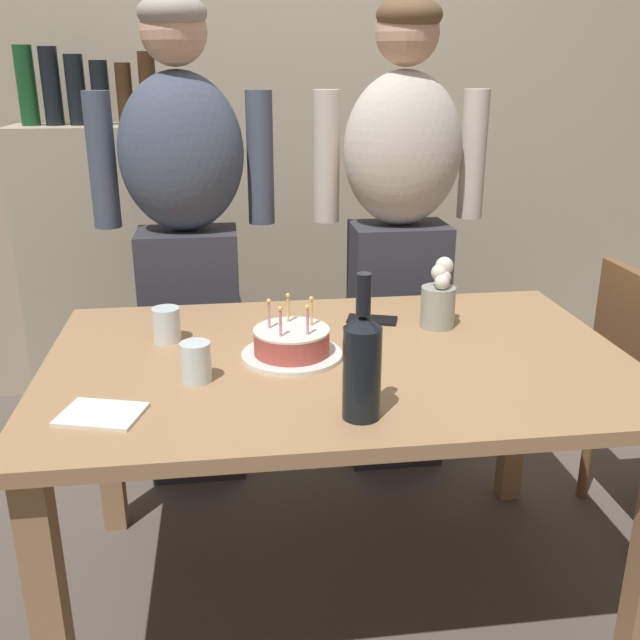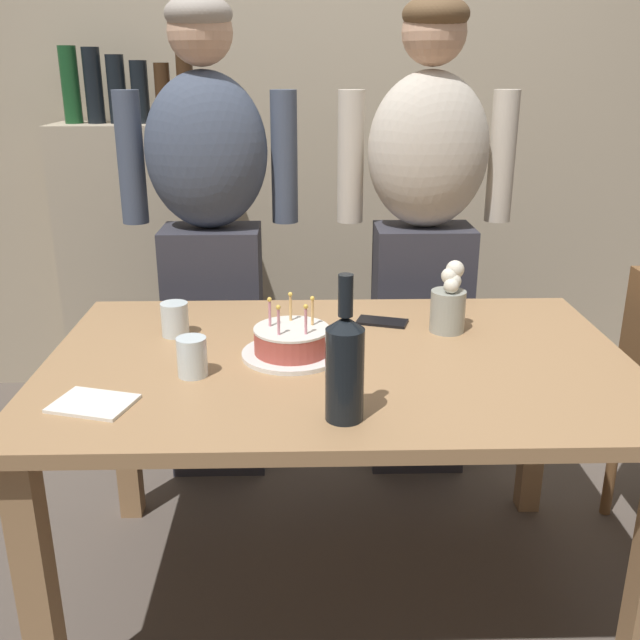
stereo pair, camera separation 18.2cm
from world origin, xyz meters
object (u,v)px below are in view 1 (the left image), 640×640
water_glass_near (167,325)px  cell_phone (372,320)px  water_glass_far (196,362)px  flower_vase (439,298)px  person_man_bearded (187,244)px  napkin_stack (101,414)px  wine_bottle (362,363)px  birthday_cake (292,344)px  person_woman_cardigan (400,237)px

water_glass_near → cell_phone: 0.59m
water_glass_far → flower_vase: flower_vase is taller
person_man_bearded → napkin_stack: bearing=81.7°
person_man_bearded → flower_vase: bearing=142.3°
water_glass_near → water_glass_far: water_glass_far is taller
wine_bottle → flower_vase: 0.62m
birthday_cake → water_glass_far: size_ratio=2.68×
person_woman_cardigan → flower_vase: bearing=88.0°
water_glass_near → water_glass_far: 0.29m
wine_bottle → person_woman_cardigan: (0.34, 1.09, 0.01)m
birthday_cake → napkin_stack: bearing=-147.8°
water_glass_far → cell_phone: (0.50, 0.36, -0.04)m
cell_phone → water_glass_far: bearing=-126.3°
birthday_cake → cell_phone: birthday_cake is taller
flower_vase → person_woman_cardigan: bearing=88.0°
birthday_cake → flower_vase: size_ratio=1.28×
birthday_cake → water_glass_near: (-0.33, 0.16, 0.01)m
water_glass_far → flower_vase: 0.74m
water_glass_far → flower_vase: (0.68, 0.29, 0.04)m
birthday_cake → flower_vase: flower_vase is taller
birthday_cake → wine_bottle: wine_bottle is taller
wine_bottle → napkin_stack: bearing=172.1°
birthday_cake → water_glass_near: birthday_cake is taller
birthday_cake → person_woman_cardigan: (0.46, 0.74, 0.10)m
napkin_stack → person_woman_cardigan: (0.89, 1.01, 0.13)m
water_glass_near → person_man_bearded: person_man_bearded is taller
water_glass_far → person_man_bearded: size_ratio=0.06×
water_glass_near → person_man_bearded: (0.04, 0.58, 0.09)m
cell_phone → wine_bottle: bearing=-86.0°
flower_vase → person_woman_cardigan: size_ratio=0.12×
water_glass_near → person_man_bearded: 0.58m
water_glass_near → wine_bottle: size_ratio=0.30×
water_glass_far → person_woman_cardigan: (0.70, 0.85, 0.09)m
birthday_cake → cell_phone: bearing=43.3°
flower_vase → napkin_stack: bearing=-152.7°
cell_phone → napkin_stack: same height
flower_vase → water_glass_far: bearing=-156.6°
water_glass_far → napkin_stack: size_ratio=0.57×
flower_vase → person_man_bearded: (-0.73, 0.56, 0.05)m
water_glass_far → cell_phone: size_ratio=0.67×
water_glass_far → wine_bottle: wine_bottle is taller
water_glass_far → cell_phone: water_glass_far is taller
cell_phone → birthday_cake: bearing=-119.0°
water_glass_far → wine_bottle: 0.43m
cell_phone → flower_vase: size_ratio=0.71×
person_man_bearded → water_glass_near: bearing=86.4°
birthday_cake → napkin_stack: (-0.44, -0.28, -0.03)m
napkin_stack → flower_vase: size_ratio=0.84×
water_glass_near → wine_bottle: (0.44, -0.51, 0.08)m
water_glass_far → wine_bottle: bearing=-33.6°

